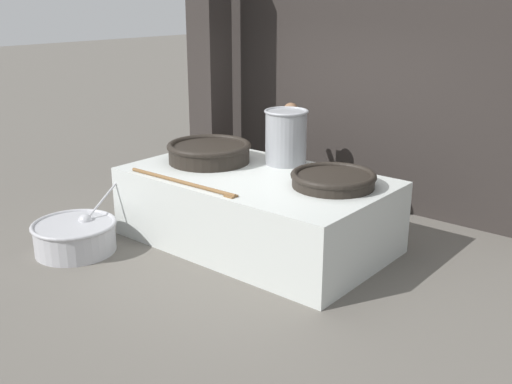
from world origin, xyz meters
The scene contains 10 objects.
ground_plane centered at (0.00, 0.00, 0.00)m, with size 60.00×60.00×0.00m, color #666059.
back_wall centered at (0.00, 2.22, 1.73)m, with size 6.09×0.24×3.46m, color #2D2826.
support_pillar centered at (-2.05, 1.40, 1.73)m, with size 0.47×0.47×3.46m, color #2D2826.
hearth_platform centered at (0.00, 0.00, 0.42)m, with size 3.06×1.78×0.85m.
giant_wok_near centered at (-0.81, 0.06, 0.98)m, with size 1.04×1.04×0.24m.
giant_wok_far centered at (0.93, 0.19, 0.93)m, with size 0.93×0.93×0.16m.
stock_pot centered at (-0.03, 0.61, 1.19)m, with size 0.54×0.54×0.67m.
stirring_paddle centered at (-0.36, -0.79, 0.87)m, with size 1.59×0.10×0.04m.
cook centered at (-0.47, 1.28, 0.79)m, with size 0.35×0.54×1.47m.
prep_bowl_vegetables centered at (-1.44, -1.53, 0.20)m, with size 0.96×1.25×0.76m.
Camera 1 is at (4.24, -5.12, 2.82)m, focal length 42.00 mm.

